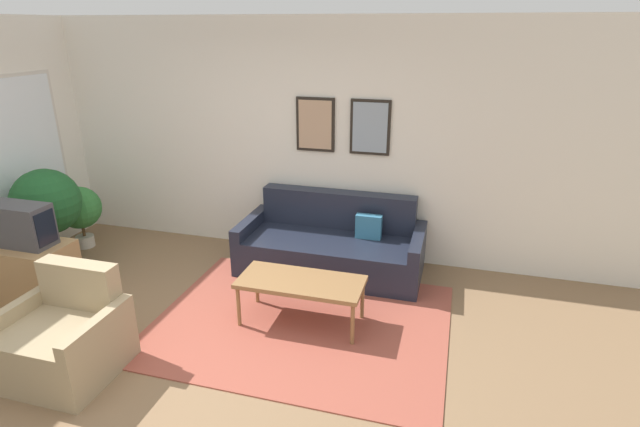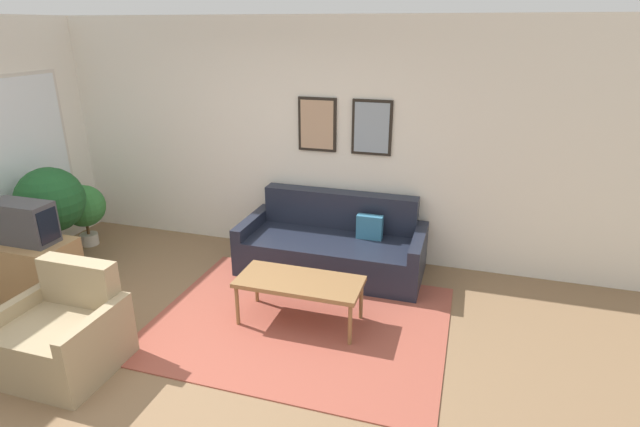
{
  "view_description": "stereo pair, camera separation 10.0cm",
  "coord_description": "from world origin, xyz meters",
  "px_view_note": "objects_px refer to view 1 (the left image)",
  "views": [
    {
      "loc": [
        1.96,
        -2.89,
        2.59
      ],
      "look_at": [
        0.71,
        1.54,
        0.85
      ],
      "focal_mm": 28.0,
      "sensor_mm": 36.0,
      "label": 1
    },
    {
      "loc": [
        2.06,
        -2.86,
        2.59
      ],
      "look_at": [
        0.71,
        1.54,
        0.85
      ],
      "focal_mm": 28.0,
      "sensor_mm": 36.0,
      "label": 2
    }
  ],
  "objects_px": {
    "armchair": "(64,339)",
    "potted_plant_tall": "(47,204)",
    "coffee_table": "(301,284)",
    "couch": "(332,246)",
    "tv": "(19,225)"
  },
  "relations": [
    {
      "from": "tv",
      "to": "potted_plant_tall",
      "type": "distance_m",
      "value": 0.75
    },
    {
      "from": "coffee_table",
      "to": "tv",
      "type": "relative_size",
      "value": 1.81
    },
    {
      "from": "coffee_table",
      "to": "tv",
      "type": "xyz_separation_m",
      "value": [
        -2.72,
        -0.32,
        0.4
      ]
    },
    {
      "from": "couch",
      "to": "coffee_table",
      "type": "relative_size",
      "value": 1.77
    },
    {
      "from": "armchair",
      "to": "tv",
      "type": "bearing_deg",
      "value": 166.19
    },
    {
      "from": "couch",
      "to": "coffee_table",
      "type": "bearing_deg",
      "value": -89.93
    },
    {
      "from": "coffee_table",
      "to": "armchair",
      "type": "bearing_deg",
      "value": -144.14
    },
    {
      "from": "armchair",
      "to": "potted_plant_tall",
      "type": "relative_size",
      "value": 0.75
    },
    {
      "from": "tv",
      "to": "armchair",
      "type": "height_order",
      "value": "tv"
    },
    {
      "from": "couch",
      "to": "potted_plant_tall",
      "type": "xyz_separation_m",
      "value": [
        -3.04,
        -0.78,
        0.47
      ]
    },
    {
      "from": "armchair",
      "to": "potted_plant_tall",
      "type": "bearing_deg",
      "value": 156.47
    },
    {
      "from": "tv",
      "to": "armchair",
      "type": "distance_m",
      "value": 1.49
    },
    {
      "from": "coffee_table",
      "to": "tv",
      "type": "distance_m",
      "value": 2.77
    },
    {
      "from": "potted_plant_tall",
      "to": "couch",
      "type": "bearing_deg",
      "value": 14.4
    },
    {
      "from": "coffee_table",
      "to": "armchair",
      "type": "xyz_separation_m",
      "value": [
        -1.59,
        -1.15,
        -0.12
      ]
    }
  ]
}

